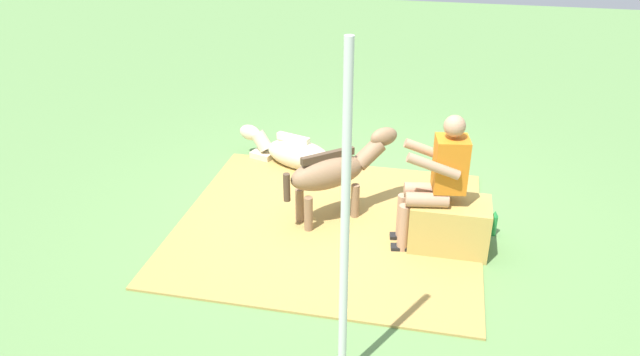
{
  "coord_description": "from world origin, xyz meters",
  "views": [
    {
      "loc": [
        -0.86,
        5.62,
        3.36
      ],
      "look_at": [
        0.27,
        0.29,
        0.55
      ],
      "focal_mm": 33.93,
      "sensor_mm": 36.0,
      "label": 1
    }
  ],
  "objects_px": {
    "soda_bottle": "(494,223)",
    "person_seated": "(436,177)",
    "hay_bale": "(449,225)",
    "pony_standing": "(335,171)",
    "pony_lying": "(292,152)",
    "tent_pole_left": "(345,232)"
  },
  "relations": [
    {
      "from": "pony_standing",
      "to": "pony_lying",
      "type": "height_order",
      "value": "pony_standing"
    },
    {
      "from": "pony_standing",
      "to": "tent_pole_left",
      "type": "relative_size",
      "value": 0.44
    },
    {
      "from": "hay_bale",
      "to": "pony_standing",
      "type": "bearing_deg",
      "value": -14.78
    },
    {
      "from": "pony_lying",
      "to": "tent_pole_left",
      "type": "xyz_separation_m",
      "value": [
        -1.24,
        3.38,
        1.08
      ]
    },
    {
      "from": "person_seated",
      "to": "pony_lying",
      "type": "xyz_separation_m",
      "value": [
        1.79,
        -1.48,
        -0.59
      ]
    },
    {
      "from": "hay_bale",
      "to": "soda_bottle",
      "type": "distance_m",
      "value": 0.58
    },
    {
      "from": "hay_bale",
      "to": "tent_pole_left",
      "type": "relative_size",
      "value": 0.3
    },
    {
      "from": "person_seated",
      "to": "pony_standing",
      "type": "height_order",
      "value": "person_seated"
    },
    {
      "from": "person_seated",
      "to": "tent_pole_left",
      "type": "distance_m",
      "value": 2.03
    },
    {
      "from": "pony_lying",
      "to": "pony_standing",
      "type": "bearing_deg",
      "value": 123.52
    },
    {
      "from": "pony_standing",
      "to": "tent_pole_left",
      "type": "xyz_separation_m",
      "value": [
        -0.48,
        2.23,
        0.71
      ]
    },
    {
      "from": "person_seated",
      "to": "soda_bottle",
      "type": "relative_size",
      "value": 4.99
    },
    {
      "from": "hay_bale",
      "to": "pony_lying",
      "type": "relative_size",
      "value": 0.56
    },
    {
      "from": "hay_bale",
      "to": "person_seated",
      "type": "distance_m",
      "value": 0.55
    },
    {
      "from": "tent_pole_left",
      "to": "soda_bottle",
      "type": "bearing_deg",
      "value": -117.47
    },
    {
      "from": "hay_bale",
      "to": "soda_bottle",
      "type": "xyz_separation_m",
      "value": [
        -0.45,
        -0.33,
        -0.12
      ]
    },
    {
      "from": "person_seated",
      "to": "pony_lying",
      "type": "distance_m",
      "value": 2.4
    },
    {
      "from": "hay_bale",
      "to": "person_seated",
      "type": "bearing_deg",
      "value": 6.25
    },
    {
      "from": "hay_bale",
      "to": "pony_standing",
      "type": "xyz_separation_m",
      "value": [
        1.19,
        -0.32,
        0.31
      ]
    },
    {
      "from": "pony_lying",
      "to": "person_seated",
      "type": "bearing_deg",
      "value": 140.37
    },
    {
      "from": "soda_bottle",
      "to": "person_seated",
      "type": "bearing_deg",
      "value": 29.7
    },
    {
      "from": "pony_standing",
      "to": "tent_pole_left",
      "type": "distance_m",
      "value": 2.39
    }
  ]
}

